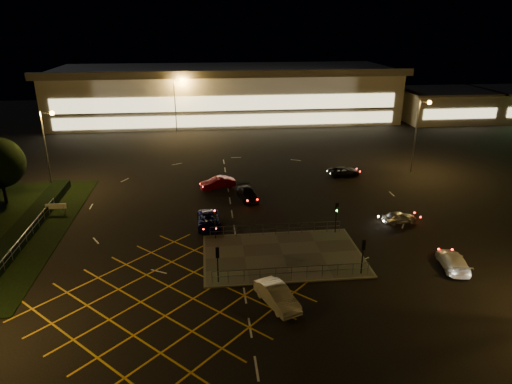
{
  "coord_description": "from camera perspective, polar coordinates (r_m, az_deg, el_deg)",
  "views": [
    {
      "loc": [
        -4.54,
        -38.27,
        20.14
      ],
      "look_at": [
        0.81,
        9.31,
        2.0
      ],
      "focal_mm": 32.0,
      "sensor_mm": 36.0,
      "label": 1
    }
  ],
  "objects": [
    {
      "name": "ground",
      "position": [
        43.49,
        0.31,
        -6.84
      ],
      "size": [
        180.0,
        180.0,
        0.0
      ],
      "primitive_type": "plane",
      "color": "black",
      "rests_on": "ground"
    },
    {
      "name": "pedestrian_island",
      "position": [
        41.97,
        3.37,
        -7.87
      ],
      "size": [
        14.0,
        9.0,
        0.12
      ],
      "primitive_type": "cube",
      "color": "#4C4944",
      "rests_on": "ground"
    },
    {
      "name": "hedge",
      "position": [
        51.83,
        -26.77,
        -3.88
      ],
      "size": [
        2.0,
        26.0,
        1.0
      ],
      "primitive_type": "cube",
      "color": "black",
      "rests_on": "ground"
    },
    {
      "name": "supermarket",
      "position": [
        101.42,
        -3.87,
        12.3
      ],
      "size": [
        72.0,
        26.5,
        10.5
      ],
      "color": "beige",
      "rests_on": "ground"
    },
    {
      "name": "retail_unit_a",
      "position": [
        106.54,
        22.36,
        10.08
      ],
      "size": [
        18.8,
        14.8,
        6.35
      ],
      "color": "beige",
      "rests_on": "ground"
    },
    {
      "name": "streetlight_nw",
      "position": [
        60.93,
        -24.57,
        5.99
      ],
      "size": [
        1.78,
        0.56,
        10.03
      ],
      "color": "slate",
      "rests_on": "ground"
    },
    {
      "name": "streetlight_ne",
      "position": [
        66.48,
        19.77,
        7.75
      ],
      "size": [
        1.78,
        0.56,
        10.03
      ],
      "color": "slate",
      "rests_on": "ground"
    },
    {
      "name": "streetlight_far_left",
      "position": [
        87.48,
        -9.83,
        11.52
      ],
      "size": [
        1.78,
        0.56,
        10.03
      ],
      "color": "slate",
      "rests_on": "ground"
    },
    {
      "name": "streetlight_far_right",
      "position": [
        95.92,
        15.38,
        11.89
      ],
      "size": [
        1.78,
        0.56,
        10.03
      ],
      "color": "slate",
      "rests_on": "ground"
    },
    {
      "name": "signal_sw",
      "position": [
        36.85,
        -4.83,
        -8.16
      ],
      "size": [
        0.28,
        0.3,
        3.15
      ],
      "rotation": [
        0.0,
        0.0,
        3.14
      ],
      "color": "black",
      "rests_on": "pedestrian_island"
    },
    {
      "name": "signal_se",
      "position": [
        38.92,
        13.25,
        -7.02
      ],
      "size": [
        0.28,
        0.3,
        3.15
      ],
      "rotation": [
        0.0,
        0.0,
        3.14
      ],
      "color": "black",
      "rests_on": "pedestrian_island"
    },
    {
      "name": "signal_nw",
      "position": [
        44.02,
        -5.18,
        -3.15
      ],
      "size": [
        0.28,
        0.3,
        3.15
      ],
      "color": "black",
      "rests_on": "pedestrian_island"
    },
    {
      "name": "signal_ne",
      "position": [
        45.77,
        10.02,
        -2.44
      ],
      "size": [
        0.28,
        0.3,
        3.15
      ],
      "color": "black",
      "rests_on": "pedestrian_island"
    },
    {
      "name": "car_queue_white",
      "position": [
        35.06,
        2.66,
        -12.83
      ],
      "size": [
        3.21,
        4.89,
        1.52
      ],
      "primitive_type": "imported",
      "rotation": [
        0.0,
        0.0,
        0.38
      ],
      "color": "#B9B9B9",
      "rests_on": "ground"
    },
    {
      "name": "car_left_blue",
      "position": [
        47.44,
        -5.93,
        -3.56
      ],
      "size": [
        2.45,
        5.09,
        1.4
      ],
      "primitive_type": "imported",
      "rotation": [
        0.0,
        0.0,
        0.03
      ],
      "color": "#0B0C42",
      "rests_on": "ground"
    },
    {
      "name": "car_far_dkgrey",
      "position": [
        54.32,
        -1.06,
        -0.25
      ],
      "size": [
        2.7,
        4.93,
        1.35
      ],
      "primitive_type": "imported",
      "rotation": [
        0.0,
        0.0,
        0.18
      ],
      "color": "black",
      "rests_on": "ground"
    },
    {
      "name": "car_right_silver",
      "position": [
        50.46,
        17.48,
        -3.03
      ],
      "size": [
        3.74,
        1.78,
        1.23
      ],
      "primitive_type": "imported",
      "rotation": [
        0.0,
        0.0,
        1.66
      ],
      "color": "silver",
      "rests_on": "ground"
    },
    {
      "name": "car_circ_red",
      "position": [
        57.99,
        -4.83,
        1.13
      ],
      "size": [
        4.74,
        2.75,
        1.48
      ],
      "primitive_type": "imported",
      "rotation": [
        0.0,
        0.0,
        4.99
      ],
      "color": "maroon",
      "rests_on": "ground"
    },
    {
      "name": "car_east_grey",
      "position": [
        63.75,
        10.93,
        2.53
      ],
      "size": [
        4.57,
        2.39,
        1.23
      ],
      "primitive_type": "imported",
      "rotation": [
        0.0,
        0.0,
        1.65
      ],
      "color": "black",
      "rests_on": "ground"
    },
    {
      "name": "car_approach_white",
      "position": [
        43.16,
        23.42,
        -7.92
      ],
      "size": [
        2.72,
        4.95,
        1.36
      ],
      "primitive_type": "imported",
      "rotation": [
        0.0,
        0.0,
        2.96
      ],
      "color": "white",
      "rests_on": "ground"
    }
  ]
}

